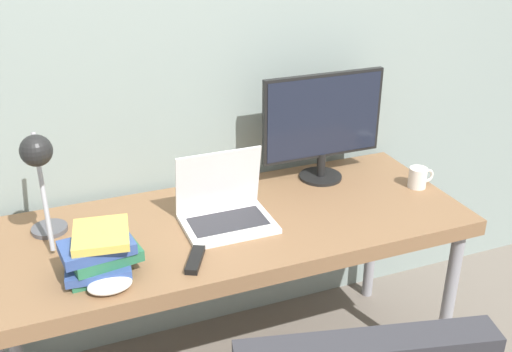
# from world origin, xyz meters

# --- Properties ---
(wall_back) EXTENTS (8.00, 0.05, 2.60)m
(wall_back) POSITION_xyz_m (0.00, 0.75, 1.30)
(wall_back) COLOR gray
(wall_back) RESTS_ON ground_plane
(desk) EXTENTS (1.74, 0.69, 0.74)m
(desk) POSITION_xyz_m (0.00, 0.34, 0.68)
(desk) COLOR brown
(desk) RESTS_ON ground_plane
(laptop) EXTENTS (0.32, 0.24, 0.26)m
(laptop) POSITION_xyz_m (-0.02, 0.34, 0.79)
(laptop) COLOR silver
(laptop) RESTS_ON desk
(monitor) EXTENTS (0.51, 0.18, 0.44)m
(monitor) POSITION_xyz_m (0.47, 0.55, 0.98)
(monitor) COLOR black
(monitor) RESTS_ON desk
(desk_lamp) EXTENTS (0.12, 0.28, 0.42)m
(desk_lamp) POSITION_xyz_m (-0.61, 0.38, 1.03)
(desk_lamp) COLOR #4C4C51
(desk_lamp) RESTS_ON desk
(book_stack) EXTENTS (0.25, 0.22, 0.14)m
(book_stack) POSITION_xyz_m (-0.48, 0.18, 0.81)
(book_stack) COLOR #286B47
(book_stack) RESTS_ON desk
(tv_remote) EXTENTS (0.10, 0.15, 0.02)m
(tv_remote) POSITION_xyz_m (-0.19, 0.13, 0.75)
(tv_remote) COLOR black
(tv_remote) RESTS_ON desk
(mug) EXTENTS (0.11, 0.07, 0.08)m
(mug) POSITION_xyz_m (0.80, 0.33, 0.78)
(mug) COLOR silver
(mug) RESTS_ON desk
(game_controller) EXTENTS (0.13, 0.09, 0.04)m
(game_controller) POSITION_xyz_m (-0.47, 0.08, 0.76)
(game_controller) COLOR white
(game_controller) RESTS_ON desk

